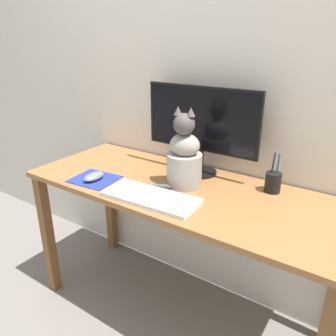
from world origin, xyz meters
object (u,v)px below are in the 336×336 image
object	(u,v)px
pen_cup	(273,182)
computer_mouse_left	(94,177)
cat	(184,158)
keyboard	(150,197)
monitor	(201,124)

from	to	relation	value
pen_cup	computer_mouse_left	bearing A→B (deg)	-154.31
cat	pen_cup	bearing A→B (deg)	14.85
computer_mouse_left	cat	distance (m)	0.43
keyboard	computer_mouse_left	xyz separation A→B (m)	(-0.33, 0.01, 0.01)
pen_cup	keyboard	bearing A→B (deg)	-137.98
keyboard	pen_cup	distance (m)	0.53
cat	keyboard	bearing A→B (deg)	-110.86
computer_mouse_left	monitor	bearing A→B (deg)	44.88
cat	computer_mouse_left	bearing A→B (deg)	-162.07
keyboard	pen_cup	xyz separation A→B (m)	(0.39, 0.35, 0.03)
monitor	pen_cup	size ratio (longest dim) A/B	3.26
pen_cup	cat	bearing A→B (deg)	-155.92
monitor	cat	world-z (taller)	monitor
cat	pen_cup	xyz separation A→B (m)	(0.35, 0.16, -0.09)
cat	pen_cup	size ratio (longest dim) A/B	2.04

